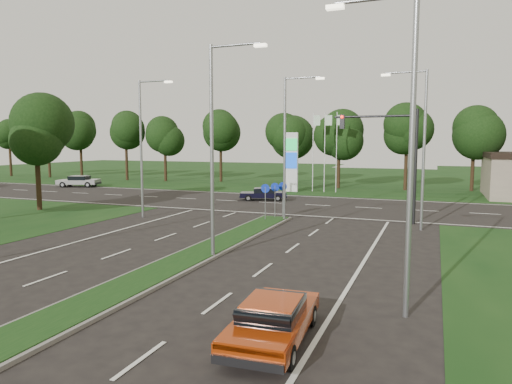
% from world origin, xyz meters
% --- Properties ---
extents(ground, '(160.00, 160.00, 0.00)m').
position_xyz_m(ground, '(0.00, 0.00, 0.00)').
color(ground, black).
rests_on(ground, ground).
extents(verge_far, '(160.00, 50.00, 0.02)m').
position_xyz_m(verge_far, '(0.00, 55.00, 0.00)').
color(verge_far, '#133411').
rests_on(verge_far, ground).
extents(cross_road, '(160.00, 12.00, 0.02)m').
position_xyz_m(cross_road, '(0.00, 24.00, 0.00)').
color(cross_road, black).
rests_on(cross_road, ground).
extents(median_kerb, '(2.00, 26.00, 0.12)m').
position_xyz_m(median_kerb, '(0.00, 4.00, 0.06)').
color(median_kerb, slate).
rests_on(median_kerb, ground).
extents(streetlight_median_near, '(2.53, 0.22, 9.00)m').
position_xyz_m(streetlight_median_near, '(1.00, 6.00, 5.08)').
color(streetlight_median_near, gray).
rests_on(streetlight_median_near, ground).
extents(streetlight_median_far, '(2.53, 0.22, 9.00)m').
position_xyz_m(streetlight_median_far, '(1.00, 16.00, 5.08)').
color(streetlight_median_far, gray).
rests_on(streetlight_median_far, ground).
extents(streetlight_left_far, '(2.53, 0.22, 9.00)m').
position_xyz_m(streetlight_left_far, '(-8.30, 14.00, 5.08)').
color(streetlight_left_far, gray).
rests_on(streetlight_left_far, ground).
extents(streetlight_right_far, '(2.53, 0.22, 9.00)m').
position_xyz_m(streetlight_right_far, '(8.80, 16.00, 5.08)').
color(streetlight_right_far, gray).
rests_on(streetlight_right_far, ground).
extents(streetlight_right_near, '(2.53, 0.22, 9.00)m').
position_xyz_m(streetlight_right_near, '(8.80, 2.00, 5.08)').
color(streetlight_right_near, gray).
rests_on(streetlight_right_near, ground).
extents(traffic_signal, '(5.10, 0.42, 7.00)m').
position_xyz_m(traffic_signal, '(7.19, 18.00, 4.65)').
color(traffic_signal, black).
rests_on(traffic_signal, ground).
extents(median_signs, '(1.16, 1.76, 2.38)m').
position_xyz_m(median_signs, '(0.00, 16.40, 1.71)').
color(median_signs, gray).
rests_on(median_signs, ground).
extents(gas_pylon, '(5.80, 1.26, 8.00)m').
position_xyz_m(gas_pylon, '(-3.79, 33.05, 3.20)').
color(gas_pylon, silver).
rests_on(gas_pylon, ground).
extents(tree_left_far, '(5.20, 5.20, 8.86)m').
position_xyz_m(tree_left_far, '(-17.90, 13.93, 6.11)').
color(tree_left_far, black).
rests_on(tree_left_far, ground).
extents(treeline_far, '(6.00, 6.00, 9.90)m').
position_xyz_m(treeline_far, '(0.10, 39.93, 6.83)').
color(treeline_far, black).
rests_on(treeline_far, ground).
extents(red_sedan, '(1.90, 4.10, 1.10)m').
position_xyz_m(red_sedan, '(6.00, -0.96, 0.59)').
color(red_sedan, '#9B2D08').
rests_on(red_sedan, ground).
extents(navy_sedan, '(4.25, 2.78, 1.08)m').
position_xyz_m(navy_sedan, '(-4.10, 25.34, 0.58)').
color(navy_sedan, black).
rests_on(navy_sedan, ground).
extents(far_car_a, '(4.82, 3.22, 1.28)m').
position_xyz_m(far_car_a, '(-27.77, 29.01, 0.69)').
color(far_car_a, '#989898').
rests_on(far_car_a, ground).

